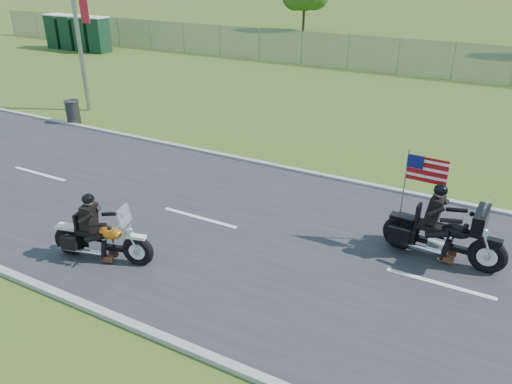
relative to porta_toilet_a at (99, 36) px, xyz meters
The scene contains 12 objects.
ground 27.83m from the porta_toilet_a, 37.69° to the right, with size 420.00×420.00×0.00m, color #39541A.
road 27.83m from the porta_toilet_a, 37.69° to the right, with size 120.00×8.00×0.04m, color #28282B.
curb_north 25.55m from the porta_toilet_a, 30.48° to the right, with size 120.00×0.18×0.12m, color #9E9B93.
curb_south 30.47m from the porta_toilet_a, 43.74° to the right, with size 120.00×0.18×0.12m, color #9E9B93.
fence 17.26m from the porta_toilet_a, 10.01° to the left, with size 60.00×0.03×2.00m, color gray.
porta_toilet_a is the anchor object (origin of this frame).
porta_toilet_b 1.40m from the porta_toilet_a, behind, with size 1.10×1.10×2.30m, color #0F311B.
porta_toilet_c 2.80m from the porta_toilet_a, behind, with size 1.10×1.10×2.30m, color #0F311B.
porta_toilet_d 4.20m from the porta_toilet_a, behind, with size 1.10×1.10×2.30m, color #0F311B.
motorcycle_lead 27.44m from the porta_toilet_a, 45.63° to the right, with size 2.39×0.97×1.63m.
motorcycle_follow 30.37m from the porta_toilet_a, 31.80° to the right, with size 2.70×0.89×2.25m.
trash_can 16.76m from the porta_toilet_a, 49.32° to the right, with size 0.54×0.54×0.93m, color #36363B.
Camera 1 is at (4.73, -9.29, 6.19)m, focal length 35.00 mm.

